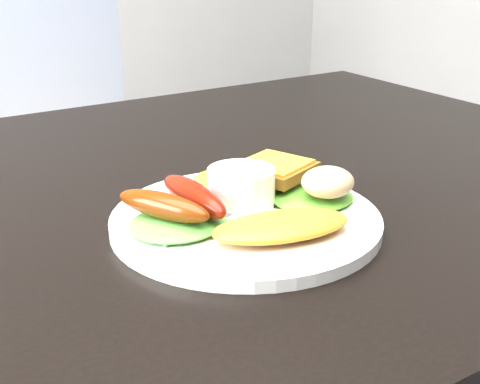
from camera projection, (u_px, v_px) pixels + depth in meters
name	position (u px, v px, depth m)	size (l,w,h in m)	color
dining_table	(165.00, 205.00, 0.74)	(1.20, 0.80, 0.04)	black
dining_chair	(83.00, 144.00, 1.89)	(0.44, 0.44, 0.05)	tan
person	(87.00, 125.00, 1.35)	(0.47, 0.31, 1.30)	navy
plate	(246.00, 221.00, 0.63)	(0.26, 0.26, 0.01)	white
lettuce_left	(178.00, 223.00, 0.60)	(0.09, 0.08, 0.01)	green
lettuce_right	(312.00, 197.00, 0.66)	(0.09, 0.08, 0.01)	#36892C
omelette	(281.00, 226.00, 0.58)	(0.13, 0.06, 0.02)	#F0983F
sausage_a	(163.00, 206.00, 0.60)	(0.02, 0.10, 0.02)	#652701
sausage_b	(193.00, 196.00, 0.62)	(0.03, 0.11, 0.03)	#6B1004
ramekin	(241.00, 188.00, 0.65)	(0.07, 0.07, 0.04)	white
toast_a	(243.00, 181.00, 0.70)	(0.07, 0.07, 0.01)	olive
toast_b	(275.00, 170.00, 0.69)	(0.07, 0.07, 0.01)	olive
potato_salad	(328.00, 182.00, 0.65)	(0.05, 0.05, 0.03)	beige
fork	(218.00, 219.00, 0.62)	(0.14, 0.01, 0.00)	#ADAFB7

